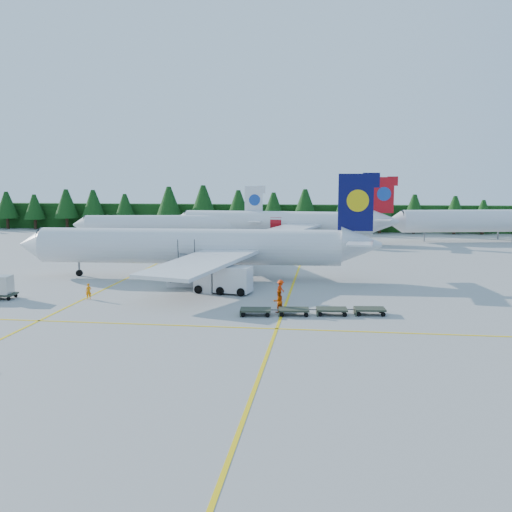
# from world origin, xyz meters

# --- Properties ---
(ground) EXTENTS (320.00, 320.00, 0.00)m
(ground) POSITION_xyz_m (0.00, 0.00, 0.00)
(ground) COLOR #A1A19B
(ground) RESTS_ON ground
(taxi_stripe_a) EXTENTS (0.25, 120.00, 0.01)m
(taxi_stripe_a) POSITION_xyz_m (-14.00, 20.00, 0.01)
(taxi_stripe_a) COLOR yellow
(taxi_stripe_a) RESTS_ON ground
(taxi_stripe_b) EXTENTS (0.25, 120.00, 0.01)m
(taxi_stripe_b) POSITION_xyz_m (6.00, 20.00, 0.01)
(taxi_stripe_b) COLOR yellow
(taxi_stripe_b) RESTS_ON ground
(taxi_stripe_cross) EXTENTS (80.00, 0.25, 0.01)m
(taxi_stripe_cross) POSITION_xyz_m (0.00, -6.00, 0.01)
(taxi_stripe_cross) COLOR yellow
(taxi_stripe_cross) RESTS_ON ground
(treeline_hedge) EXTENTS (220.00, 4.00, 6.00)m
(treeline_hedge) POSITION_xyz_m (0.00, 82.00, 3.00)
(treeline_hedge) COLOR black
(treeline_hedge) RESTS_ON ground
(airliner_navy) EXTENTS (42.69, 35.10, 12.41)m
(airliner_navy) POSITION_xyz_m (-7.38, 16.19, 3.73)
(airliner_navy) COLOR silver
(airliner_navy) RESTS_ON ground
(airliner_red) EXTENTS (41.93, 34.41, 12.19)m
(airliner_red) POSITION_xyz_m (-0.54, 57.19, 3.66)
(airliner_red) COLOR silver
(airliner_red) RESTS_ON ground
(airliner_far_left) EXTENTS (35.87, 8.77, 10.48)m
(airliner_far_left) POSITION_xyz_m (-21.90, 55.38, 3.29)
(airliner_far_left) COLOR silver
(airliner_far_left) RESTS_ON ground
(airliner_far_right) EXTENTS (42.81, 12.36, 12.59)m
(airliner_far_right) POSITION_xyz_m (40.32, 64.41, 3.95)
(airliner_far_right) COLOR silver
(airliner_far_right) RESTS_ON ground
(airstairs) EXTENTS (4.76, 6.46, 3.91)m
(airstairs) POSITION_xyz_m (-5.83, 11.61, 0.85)
(airstairs) COLOR silver
(airstairs) RESTS_ON ground
(service_truck) EXTENTS (6.19, 3.15, 2.85)m
(service_truck) POSITION_xyz_m (-0.87, 7.64, 1.41)
(service_truck) COLOR white
(service_truck) RESTS_ON ground
(dolly_train) EXTENTS (12.69, 3.48, 0.16)m
(dolly_train) POSITION_xyz_m (8.68, -0.91, 0.50)
(dolly_train) COLOR #303425
(dolly_train) RESTS_ON ground
(crew_a) EXTENTS (0.64, 0.48, 1.58)m
(crew_a) POSITION_xyz_m (-13.50, 2.82, 0.79)
(crew_a) COLOR orange
(crew_a) RESTS_ON ground
(crew_b) EXTENTS (1.23, 1.17, 2.01)m
(crew_b) POSITION_xyz_m (5.60, -0.29, 1.00)
(crew_b) COLOR #D64604
(crew_b) RESTS_ON ground
(crew_c) EXTENTS (0.80, 0.96, 1.98)m
(crew_c) POSITION_xyz_m (5.34, 5.03, 0.99)
(crew_c) COLOR #FF3505
(crew_c) RESTS_ON ground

